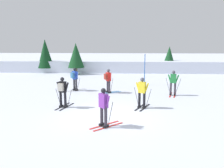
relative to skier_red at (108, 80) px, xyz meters
The scene contains 12 objects.
ground_plane 5.39m from the skier_red, 87.33° to the right, with size 120.00×120.00×0.00m, color silver.
far_snow_ridge 14.04m from the skier_red, 88.99° to the left, with size 80.00×7.91×1.33m, color silver.
skier_red is the anchor object (origin of this frame).
skier_yellow 4.29m from the skier_red, 60.64° to the right, with size 0.98×1.61×1.71m.
skier_green 4.48m from the skier_red, ahead, with size 0.97×1.64×1.71m.
skier_purple 6.69m from the skier_red, 87.78° to the right, with size 1.43×1.35×1.71m.
skier_black 4.47m from the skier_red, 120.48° to the right, with size 0.97×1.64×1.71m.
skier_blue 2.59m from the skier_red, 166.71° to the left, with size 1.39×1.40×1.71m.
trail_marker_pole 4.24m from the skier_red, 47.82° to the left, with size 0.06×0.06×2.59m, color #1E56AD.
conifer_far_left 10.22m from the skier_red, 114.28° to the left, with size 1.81×1.81×3.44m.
conifer_far_right 13.38m from the skier_red, 127.19° to the left, with size 1.85×1.85×3.86m.
conifer_far_centre 13.74m from the skier_red, 61.55° to the left, with size 1.59×1.59×3.03m.
Camera 1 is at (0.84, -10.88, 3.65)m, focal length 37.23 mm.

